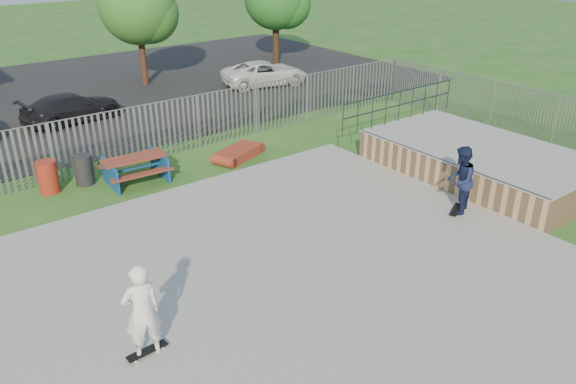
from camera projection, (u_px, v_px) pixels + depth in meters
ground at (257, 294)px, 12.57m from camera, size 120.00×120.00×0.00m
concrete_slab at (257, 291)px, 12.54m from camera, size 15.00×12.00×0.15m
quarter_pipe at (478, 161)px, 18.31m from camera, size 5.50×7.05×2.19m
fence at (194, 177)px, 15.99m from camera, size 26.04×16.02×2.00m
picnic_table at (135, 169)px, 18.02m from camera, size 2.08×1.74×0.84m
funbox at (239, 153)px, 19.99m from camera, size 1.98×1.48×0.36m
trash_bin_red at (48, 177)px, 17.25m from camera, size 0.61×0.61×1.01m
trash_bin_grey at (84, 170)px, 17.82m from camera, size 0.58×0.58×0.97m
parking_lot at (26, 104)px, 26.22m from camera, size 40.00×18.00×0.02m
car_dark at (72, 108)px, 23.54m from camera, size 4.35×2.28×1.20m
car_white at (265, 73)px, 29.10m from camera, size 4.79×2.94×1.24m
tree_mid at (137, 6)px, 27.86m from camera, size 3.80×3.80×5.87m
skateboard_a at (456, 211)px, 15.88m from camera, size 0.81×0.53×0.08m
skateboard_b at (147, 352)px, 10.58m from camera, size 0.81×0.24×0.08m
skater_navy at (460, 180)px, 15.48m from camera, size 1.18×1.08×1.95m
skater_white at (142, 311)px, 10.18m from camera, size 0.76×0.55×1.95m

